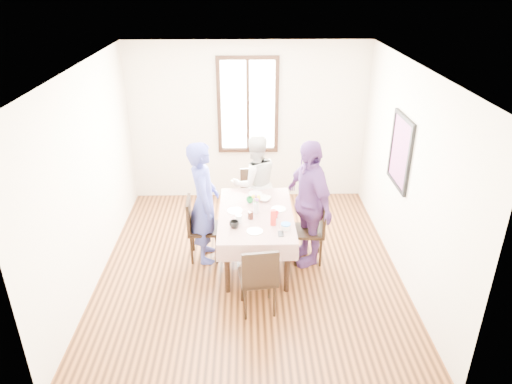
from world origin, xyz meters
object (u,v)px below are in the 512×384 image
(person_left, at_px, (204,203))
(person_far, at_px, (254,183))
(chair_near, at_px, (258,277))
(chair_right, at_px, (308,231))
(chair_left, at_px, (204,229))
(person_right, at_px, (308,203))
(chair_far, at_px, (254,200))
(dining_table, at_px, (256,238))

(person_left, distance_m, person_far, 1.10)
(person_far, bearing_deg, person_left, 34.15)
(chair_near, bearing_deg, person_left, 114.43)
(chair_right, bearing_deg, person_far, 41.31)
(chair_left, bearing_deg, person_right, 83.89)
(chair_near, relative_size, person_left, 0.53)
(chair_right, bearing_deg, chair_far, 40.78)
(chair_right, relative_size, person_right, 0.52)
(chair_far, xyz_separation_m, person_far, (-0.00, -0.02, 0.31))
(person_left, height_order, person_right, person_right)
(person_left, bearing_deg, chair_right, -99.36)
(chair_left, distance_m, chair_right, 1.44)
(dining_table, xyz_separation_m, chair_left, (-0.72, 0.14, 0.08))
(chair_near, xyz_separation_m, person_left, (-0.70, 1.14, 0.41))
(dining_table, relative_size, chair_far, 1.60)
(chair_left, bearing_deg, chair_far, 137.85)
(chair_right, xyz_separation_m, chair_far, (-0.72, 0.96, 0.00))
(person_right, bearing_deg, chair_left, -116.23)
(chair_far, distance_m, chair_near, 2.01)
(chair_right, relative_size, chair_far, 1.00)
(chair_far, xyz_separation_m, person_left, (-0.70, -0.87, 0.41))
(chair_near, distance_m, person_left, 1.40)
(dining_table, bearing_deg, person_right, 3.72)
(chair_left, xyz_separation_m, person_far, (0.72, 0.85, 0.31))
(dining_table, xyz_separation_m, chair_right, (0.72, 0.05, 0.08))
(chair_left, relative_size, person_left, 0.53)
(chair_far, xyz_separation_m, person_right, (0.70, -0.96, 0.43))
(chair_far, bearing_deg, person_left, 48.90)
(chair_left, height_order, person_right, person_right)
(chair_left, xyz_separation_m, chair_far, (0.72, 0.87, 0.00))
(person_right, bearing_deg, chair_far, -166.37)
(chair_far, height_order, person_left, person_left)
(chair_left, relative_size, person_right, 0.52)
(chair_left, distance_m, person_right, 1.49)
(person_far, xyz_separation_m, person_right, (0.70, -0.94, 0.12))
(chair_right, distance_m, person_far, 1.22)
(dining_table, relative_size, person_far, 0.96)
(person_left, bearing_deg, chair_left, 84.31)
(person_left, bearing_deg, dining_table, -106.74)
(chair_right, distance_m, person_right, 0.43)
(chair_right, height_order, person_right, person_right)
(chair_left, bearing_deg, person_left, 87.56)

